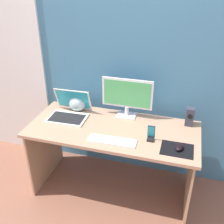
# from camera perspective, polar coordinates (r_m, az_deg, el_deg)

# --- Properties ---
(ground_plane) EXTENTS (8.00, 8.00, 0.00)m
(ground_plane) POSITION_cam_1_polar(r_m,az_deg,el_deg) (2.79, 0.17, -15.94)
(ground_plane) COLOR #8B5743
(wall_back) EXTENTS (6.00, 0.04, 2.50)m
(wall_back) POSITION_cam_1_polar(r_m,az_deg,el_deg) (2.50, 3.02, 12.24)
(wall_back) COLOR teal
(wall_back) RESTS_ON ground_plane
(door_left) EXTENTS (0.82, 0.02, 2.02)m
(door_left) POSITION_cam_1_polar(r_m,az_deg,el_deg) (3.08, -21.05, 8.87)
(door_left) COLOR white
(door_left) RESTS_ON ground_plane
(desk) EXTENTS (1.49, 0.66, 0.71)m
(desk) POSITION_cam_1_polar(r_m,az_deg,el_deg) (2.42, 0.19, -6.27)
(desk) COLOR tan
(desk) RESTS_ON ground_plane
(monitor) EXTENTS (0.47, 0.14, 0.37)m
(monitor) POSITION_cam_1_polar(r_m,az_deg,el_deg) (2.44, 3.25, 3.40)
(monitor) COLOR white
(monitor) RESTS_ON desk
(speaker_right) EXTENTS (0.07, 0.08, 0.17)m
(speaker_right) POSITION_cam_1_polar(r_m,az_deg,el_deg) (2.44, 16.30, -0.94)
(speaker_right) COLOR #343646
(speaker_right) RESTS_ON desk
(laptop) EXTENTS (0.36, 0.33, 0.24)m
(laptop) POSITION_cam_1_polar(r_m,az_deg,el_deg) (2.53, -9.11, 0.08)
(laptop) COLOR white
(laptop) RESTS_ON desk
(fishbowl) EXTENTS (0.17, 0.17, 0.17)m
(fishbowl) POSITION_cam_1_polar(r_m,az_deg,el_deg) (2.61, -7.37, 1.94)
(fishbowl) COLOR silver
(fishbowl) RESTS_ON desk
(keyboard_external) EXTENTS (0.40, 0.13, 0.01)m
(keyboard_external) POSITION_cam_1_polar(r_m,az_deg,el_deg) (2.17, 0.02, -6.15)
(keyboard_external) COLOR white
(keyboard_external) RESTS_ON desk
(mousepad) EXTENTS (0.25, 0.20, 0.00)m
(mousepad) POSITION_cam_1_polar(r_m,az_deg,el_deg) (2.14, 13.74, -7.76)
(mousepad) COLOR black
(mousepad) RESTS_ON desk
(mouse) EXTENTS (0.08, 0.11, 0.04)m
(mouse) POSITION_cam_1_polar(r_m,az_deg,el_deg) (2.13, 14.19, -7.30)
(mouse) COLOR black
(mouse) RESTS_ON mousepad
(phone_in_dock) EXTENTS (0.06, 0.05, 0.14)m
(phone_in_dock) POSITION_cam_1_polar(r_m,az_deg,el_deg) (2.18, 8.34, -4.89)
(phone_in_dock) COLOR black
(phone_in_dock) RESTS_ON desk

